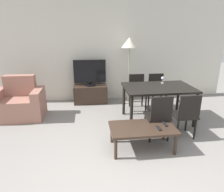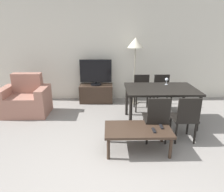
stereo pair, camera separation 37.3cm
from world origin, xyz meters
The scene contains 14 objects.
wall_back centered at (0.00, 3.54, 1.35)m, with size 6.94×0.06×2.70m.
armchair centered at (-1.89, 2.46, 0.33)m, with size 1.02×0.69×0.91m.
tv_stand centered at (-0.33, 3.24, 0.23)m, with size 0.86×0.45×0.47m.
tv centered at (-0.33, 3.24, 0.80)m, with size 0.82×0.29×0.67m.
coffee_table centered at (0.45, 0.93, 0.34)m, with size 1.04×0.59×0.39m.
dining_table centered at (1.04, 1.94, 0.67)m, with size 1.40×0.91×0.75m.
dining_chair_near centered at (0.80, 1.18, 0.46)m, with size 0.40×0.40×0.83m.
dining_chair_far centered at (1.29, 2.70, 0.46)m, with size 0.40×0.40×0.83m.
dining_chair_near_right centered at (1.29, 1.18, 0.46)m, with size 0.40×0.40×0.83m.
dining_chair_far_left centered at (0.80, 2.70, 0.46)m, with size 0.40×0.40×0.83m.
floor_lamp centered at (0.66, 3.10, 1.49)m, with size 0.39×0.39×1.68m.
remote_primary centered at (0.68, 0.84, 0.40)m, with size 0.04×0.15×0.02m.
remote_secondary centered at (0.83, 0.96, 0.40)m, with size 0.04×0.15×0.02m.
wine_glass_left centered at (1.23, 2.21, 0.85)m, with size 0.07×0.07×0.15m.
Camera 2 is at (-0.02, -1.87, 1.86)m, focal length 32.00 mm.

